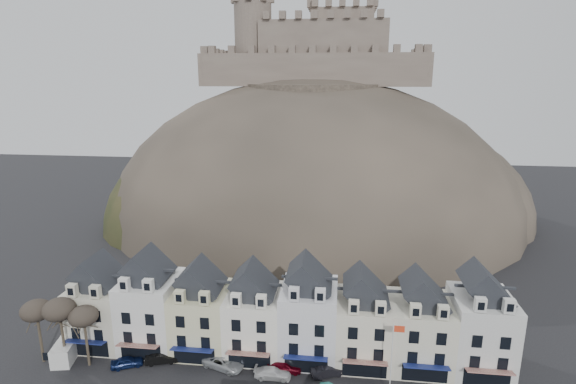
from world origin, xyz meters
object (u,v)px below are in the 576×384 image
object	(u,v)px
car_black	(162,358)
car_silver	(223,362)
car_white	(273,373)
car_maroon	(284,367)
car_charcoal	(328,370)
white_van	(67,349)
car_navy	(127,362)
flagpole	(393,354)

from	to	relation	value
car_black	car_silver	bearing A→B (deg)	-107.44
car_silver	car_white	world-z (taller)	car_silver
car_maroon	car_charcoal	xyz separation A→B (m)	(5.20, 0.00, -0.03)
white_van	car_white	bearing A→B (deg)	-13.44
car_charcoal	car_navy	bearing A→B (deg)	70.42
flagpole	car_black	bearing A→B (deg)	175.64
car_black	car_maroon	size ratio (longest dim) A/B	0.97
white_van	car_navy	world-z (taller)	white_van
flagpole	car_navy	distance (m)	31.54
flagpole	car_navy	xyz separation A→B (m)	(-31.24, 0.83, -4.27)
car_navy	car_charcoal	distance (m)	24.27
car_navy	car_white	xyz separation A→B (m)	(17.83, 0.05, -0.02)
flagpole	car_black	size ratio (longest dim) A/B	2.17
flagpole	car_maroon	xyz separation A→B (m)	(-12.21, 2.09, -4.21)
flagpole	car_maroon	distance (m)	13.08
car_charcoal	flagpole	bearing A→B (deg)	-129.12
car_black	car_white	size ratio (longest dim) A/B	0.92
car_navy	car_silver	size ratio (longest dim) A/B	0.75
car_maroon	white_van	bearing A→B (deg)	83.11
white_van	flagpole	bearing A→B (deg)	-14.12
white_van	car_black	xyz separation A→B (m)	(12.11, 0.39, -0.53)
car_silver	car_maroon	xyz separation A→B (m)	(7.40, 0.00, -0.01)
car_black	car_maroon	bearing A→B (deg)	-107.44
car_maroon	car_charcoal	bearing A→B (deg)	-97.71
car_silver	car_maroon	world-z (taller)	car_silver
white_van	car_navy	distance (m)	8.31
flagpole	car_navy	bearing A→B (deg)	178.47
flagpole	white_van	size ratio (longest dim) A/B	1.56
car_white	car_maroon	distance (m)	1.70
white_van	car_black	distance (m)	12.13
white_van	car_maroon	xyz separation A→B (m)	(27.28, 0.39, -0.48)
car_black	car_maroon	distance (m)	15.17
car_maroon	car_charcoal	distance (m)	5.20
flagpole	car_black	xyz separation A→B (m)	(-27.37, 2.09, -4.26)
car_maroon	flagpole	bearing A→B (deg)	-107.41
white_van	car_charcoal	world-z (taller)	white_van
white_van	car_silver	bearing A→B (deg)	-10.54
car_white	car_maroon	bearing A→B (deg)	-46.19
car_silver	car_charcoal	xyz separation A→B (m)	(12.60, 0.00, -0.04)
car_navy	car_black	distance (m)	4.06
car_maroon	car_white	bearing A→B (deg)	127.25
car_navy	car_white	world-z (taller)	car_navy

